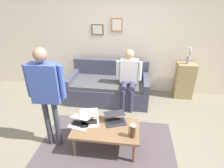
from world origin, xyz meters
TOP-DOWN VIEW (x-y plane):
  - ground_plane at (0.00, 0.00)m, footprint 7.68×7.68m
  - area_rug at (-0.01, 0.10)m, footprint 2.24×1.71m
  - back_wall at (0.00, -2.20)m, footprint 7.04×0.11m
  - couch at (0.18, -1.59)m, footprint 1.84×0.91m
  - coffee_table at (-0.01, -0.00)m, footprint 1.05×0.60m
  - laptop_left at (0.28, -0.12)m, footprint 0.38×0.42m
  - laptop_center at (-0.14, -0.18)m, footprint 0.42×0.40m
  - laptop_right at (0.42, -0.03)m, footprint 0.36×0.34m
  - french_press at (-0.43, 0.14)m, footprint 0.10×0.08m
  - side_shelf at (-1.61, -1.94)m, footprint 0.42×0.32m
  - flower_vase at (-1.61, -1.93)m, footprint 0.09×0.09m
  - person_standing at (0.86, 0.03)m, footprint 0.59×0.20m
  - person_seated at (-0.29, -1.36)m, footprint 0.55×0.51m

SIDE VIEW (x-z plane):
  - ground_plane at x=0.00m, z-range 0.00..0.00m
  - area_rug at x=-0.01m, z-range 0.00..0.01m
  - couch at x=0.18m, z-range -0.14..0.74m
  - coffee_table at x=-0.01m, z-range 0.16..0.56m
  - side_shelf at x=-1.61m, z-range 0.00..0.86m
  - laptop_right at x=0.42m, z-range 0.38..0.52m
  - laptop_center at x=-0.14m, z-range 0.39..0.51m
  - laptop_left at x=0.28m, z-range 0.39..0.52m
  - french_press at x=-0.43m, z-range 0.39..0.64m
  - person_seated at x=-0.29m, z-range 0.09..1.37m
  - flower_vase at x=-1.61m, z-range 0.81..1.20m
  - person_standing at x=0.86m, z-range 0.24..1.91m
  - back_wall at x=0.00m, z-range 0.00..2.70m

